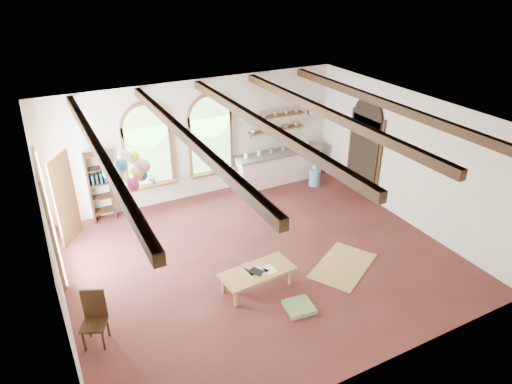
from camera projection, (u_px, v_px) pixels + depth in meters
floor at (260, 258)px, 10.05m from camera, size 8.00×8.00×0.00m
ceiling_beams at (261, 124)px, 8.64m from camera, size 6.20×6.80×0.18m
window_left at (148, 149)px, 11.44m from camera, size 1.30×0.28×2.20m
window_right at (211, 138)px, 12.14m from camera, size 1.30×0.28×2.20m
left_doorway at (49, 218)px, 9.33m from camera, size 0.10×1.90×2.50m
right_doorway at (363, 157)px, 12.35m from camera, size 0.10×1.30×2.40m
kitchen_counter at (279, 166)px, 13.30m from camera, size 2.68×0.62×0.94m
wall_shelf_lower at (277, 130)px, 12.95m from camera, size 1.70×0.24×0.04m
wall_shelf_upper at (277, 116)px, 12.77m from camera, size 1.70×0.24×0.04m
wall_clock at (313, 111)px, 13.36m from camera, size 0.32×0.04×0.32m
bookshelf at (100, 187)px, 11.16m from camera, size 0.53×0.32×1.80m
coffee_table at (258, 273)px, 8.98m from camera, size 1.51×0.78×0.42m
side_chair at (96, 329)px, 7.73m from camera, size 0.53×0.53×1.00m
floor_mat at (343, 266)px, 9.79m from camera, size 1.83×1.61×0.02m
floor_cushion at (299, 307)px, 8.58m from camera, size 0.56×0.56×0.09m
water_jug_a at (315, 176)px, 13.17m from camera, size 0.33×0.33×0.65m
water_jug_b at (316, 166)px, 13.96m from camera, size 0.27×0.27×0.52m
balloon_cluster at (129, 169)px, 8.64m from camera, size 0.86×0.96×1.16m
table_book at (245, 268)px, 9.02m from camera, size 0.26×0.30×0.02m
tablet at (256, 271)px, 8.93m from camera, size 0.32×0.35×0.01m
potted_plant_left at (152, 178)px, 11.71m from camera, size 0.27×0.23×0.30m
potted_plant_right at (213, 166)px, 12.41m from camera, size 0.27×0.23×0.30m
shelf_cup_a at (253, 131)px, 12.62m from camera, size 0.12×0.10×0.10m
shelf_cup_b at (264, 130)px, 12.76m from camera, size 0.10×0.10×0.09m
shelf_bowl_a at (275, 128)px, 12.91m from camera, size 0.22×0.22×0.05m
shelf_bowl_b at (286, 126)px, 13.05m from camera, size 0.20×0.20×0.06m
shelf_vase at (296, 122)px, 13.17m from camera, size 0.18×0.18×0.19m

